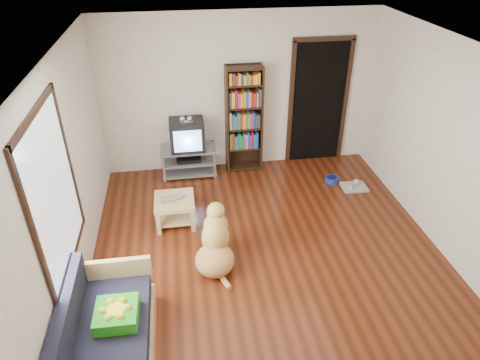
{
  "coord_description": "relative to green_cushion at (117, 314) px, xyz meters",
  "views": [
    {
      "loc": [
        -1.01,
        -4.11,
        3.72
      ],
      "look_at": [
        -0.3,
        0.46,
        0.9
      ],
      "focal_mm": 32.0,
      "sensor_mm": 36.0,
      "label": 1
    }
  ],
  "objects": [
    {
      "name": "ground",
      "position": [
        1.75,
        1.14,
        -0.49
      ],
      "size": [
        5.0,
        5.0,
        0.0
      ],
      "primitive_type": "plane",
      "color": "#5D210F",
      "rests_on": "ground"
    },
    {
      "name": "ceiling",
      "position": [
        1.75,
        1.14,
        2.11
      ],
      "size": [
        5.0,
        5.0,
        0.0
      ],
      "primitive_type": "plane",
      "rotation": [
        3.14,
        0.0,
        0.0
      ],
      "color": "white",
      "rests_on": "ground"
    },
    {
      "name": "wall_back",
      "position": [
        1.75,
        3.64,
        0.81
      ],
      "size": [
        4.5,
        0.0,
        4.5
      ],
      "primitive_type": "plane",
      "rotation": [
        1.57,
        0.0,
        0.0
      ],
      "color": "silver",
      "rests_on": "ground"
    },
    {
      "name": "wall_front",
      "position": [
        1.75,
        -1.36,
        0.81
      ],
      "size": [
        4.5,
        0.0,
        4.5
      ],
      "primitive_type": "plane",
      "rotation": [
        -1.57,
        0.0,
        0.0
      ],
      "color": "silver",
      "rests_on": "ground"
    },
    {
      "name": "wall_left",
      "position": [
        -0.5,
        1.14,
        0.81
      ],
      "size": [
        0.0,
        5.0,
        5.0
      ],
      "primitive_type": "plane",
      "rotation": [
        1.57,
        0.0,
        1.57
      ],
      "color": "silver",
      "rests_on": "ground"
    },
    {
      "name": "wall_right",
      "position": [
        4.0,
        1.14,
        0.81
      ],
      "size": [
        0.0,
        5.0,
        5.0
      ],
      "primitive_type": "plane",
      "rotation": [
        1.57,
        0.0,
        -1.57
      ],
      "color": "silver",
      "rests_on": "ground"
    },
    {
      "name": "green_cushion",
      "position": [
        0.0,
        0.0,
        0.0
      ],
      "size": [
        0.41,
        0.41,
        0.14
      ],
      "primitive_type": "cube",
      "rotation": [
        0.0,
        0.0,
        -0.02
      ],
      "color": "green",
      "rests_on": "sofa"
    },
    {
      "name": "laptop",
      "position": [
        0.58,
        2.01,
        -0.07
      ],
      "size": [
        0.41,
        0.33,
        0.03
      ],
      "primitive_type": "imported",
      "rotation": [
        0.0,
        0.0,
        0.35
      ],
      "color": "silver",
      "rests_on": "coffee_table"
    },
    {
      "name": "dog_bowl",
      "position": [
        3.17,
        2.78,
        -0.45
      ],
      "size": [
        0.22,
        0.22,
        0.08
      ],
      "primitive_type": "cylinder",
      "color": "#16339B",
      "rests_on": "ground"
    },
    {
      "name": "grey_rag",
      "position": [
        3.47,
        2.53,
        -0.47
      ],
      "size": [
        0.41,
        0.33,
        0.03
      ],
      "primitive_type": "cube",
      "rotation": [
        0.0,
        0.0,
        -0.04
      ],
      "color": "#A4A4A4",
      "rests_on": "ground"
    },
    {
      "name": "window",
      "position": [
        -0.48,
        0.64,
        1.01
      ],
      "size": [
        0.03,
        1.46,
        1.7
      ],
      "color": "white",
      "rests_on": "wall_left"
    },
    {
      "name": "doorway",
      "position": [
        3.1,
        3.62,
        0.63
      ],
      "size": [
        1.03,
        0.05,
        2.19
      ],
      "color": "black",
      "rests_on": "wall_back"
    },
    {
      "name": "tv_stand",
      "position": [
        0.85,
        3.39,
        -0.22
      ],
      "size": [
        0.9,
        0.45,
        0.5
      ],
      "color": "#99999E",
      "rests_on": "ground"
    },
    {
      "name": "crt_tv",
      "position": [
        0.85,
        3.41,
        0.26
      ],
      "size": [
        0.55,
        0.52,
        0.58
      ],
      "color": "black",
      "rests_on": "tv_stand"
    },
    {
      "name": "bookshelf",
      "position": [
        1.8,
        3.48,
        0.51
      ],
      "size": [
        0.6,
        0.3,
        1.8
      ],
      "color": "black",
      "rests_on": "ground"
    },
    {
      "name": "sofa",
      "position": [
        -0.12,
        -0.24,
        -0.23
      ],
      "size": [
        0.8,
        1.8,
        0.8
      ],
      "color": "tan",
      "rests_on": "ground"
    },
    {
      "name": "coffee_table",
      "position": [
        0.58,
        2.04,
        -0.21
      ],
      "size": [
        0.55,
        0.55,
        0.4
      ],
      "color": "tan",
      "rests_on": "ground"
    },
    {
      "name": "dog",
      "position": [
        1.06,
        1.13,
        -0.2
      ],
      "size": [
        0.57,
        0.96,
        0.78
      ],
      "color": "tan",
      "rests_on": "ground"
    }
  ]
}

